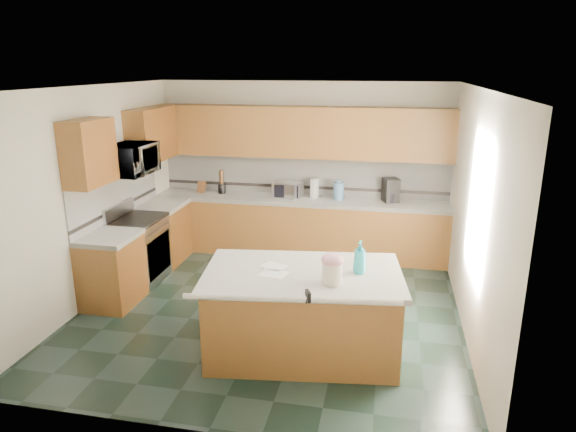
% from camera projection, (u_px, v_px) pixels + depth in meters
% --- Properties ---
extents(floor, '(4.60, 4.60, 0.00)m').
position_uv_depth(floor, '(271.00, 309.00, 6.43)').
color(floor, black).
rests_on(floor, ground).
extents(ceiling, '(4.60, 4.60, 0.00)m').
position_uv_depth(ceiling, '(268.00, 87.00, 5.66)').
color(ceiling, white).
rests_on(ceiling, ground).
extents(wall_back, '(4.60, 0.04, 2.70)m').
position_uv_depth(wall_back, '(303.00, 168.00, 8.23)').
color(wall_back, beige).
rests_on(wall_back, ground).
extents(wall_front, '(4.60, 0.04, 2.70)m').
position_uv_depth(wall_front, '(199.00, 284.00, 3.87)').
color(wall_front, beige).
rests_on(wall_front, ground).
extents(wall_left, '(0.04, 4.60, 2.70)m').
position_uv_depth(wall_left, '(91.00, 195.00, 6.49)').
color(wall_left, beige).
rests_on(wall_left, ground).
extents(wall_right, '(0.04, 4.60, 2.70)m').
position_uv_depth(wall_right, '(476.00, 216.00, 5.61)').
color(wall_right, beige).
rests_on(wall_right, ground).
extents(back_base_cab, '(4.60, 0.60, 0.86)m').
position_uv_depth(back_base_cab, '(299.00, 228.00, 8.19)').
color(back_base_cab, '#40200A').
rests_on(back_base_cab, ground).
extents(back_countertop, '(4.60, 0.64, 0.06)m').
position_uv_depth(back_countertop, '(299.00, 200.00, 8.06)').
color(back_countertop, white).
rests_on(back_countertop, back_base_cab).
extents(back_upper_cab, '(4.60, 0.33, 0.78)m').
position_uv_depth(back_upper_cab, '(301.00, 132.00, 7.89)').
color(back_upper_cab, '#40200A').
rests_on(back_upper_cab, wall_back).
extents(back_backsplash, '(4.60, 0.02, 0.63)m').
position_uv_depth(back_backsplash, '(303.00, 175.00, 8.23)').
color(back_backsplash, silver).
rests_on(back_backsplash, back_countertop).
extents(back_accent_band, '(4.60, 0.01, 0.05)m').
position_uv_depth(back_accent_band, '(302.00, 187.00, 8.28)').
color(back_accent_band, black).
rests_on(back_accent_band, back_countertop).
extents(left_base_cab_rear, '(0.60, 0.82, 0.86)m').
position_uv_depth(left_base_cab_rear, '(163.00, 234.00, 7.90)').
color(left_base_cab_rear, '#40200A').
rests_on(left_base_cab_rear, ground).
extents(left_counter_rear, '(0.64, 0.82, 0.06)m').
position_uv_depth(left_counter_rear, '(161.00, 205.00, 7.77)').
color(left_counter_rear, white).
rests_on(left_counter_rear, left_base_cab_rear).
extents(left_base_cab_front, '(0.60, 0.72, 0.86)m').
position_uv_depth(left_base_cab_front, '(112.00, 272.00, 6.46)').
color(left_base_cab_front, '#40200A').
rests_on(left_base_cab_front, ground).
extents(left_counter_front, '(0.64, 0.72, 0.06)m').
position_uv_depth(left_counter_front, '(108.00, 237.00, 6.33)').
color(left_counter_front, white).
rests_on(left_counter_front, left_base_cab_front).
extents(left_backsplash, '(0.02, 2.30, 0.63)m').
position_uv_depth(left_backsplash, '(117.00, 194.00, 7.03)').
color(left_backsplash, silver).
rests_on(left_backsplash, wall_left).
extents(left_accent_band, '(0.01, 2.30, 0.05)m').
position_uv_depth(left_accent_band, '(119.00, 208.00, 7.08)').
color(left_accent_band, black).
rests_on(left_accent_band, wall_left).
extents(left_upper_cab_rear, '(0.33, 1.09, 0.78)m').
position_uv_depth(left_upper_cab_rear, '(152.00, 134.00, 7.62)').
color(left_upper_cab_rear, '#40200A').
rests_on(left_upper_cab_rear, wall_left).
extents(left_upper_cab_front, '(0.33, 0.72, 0.78)m').
position_uv_depth(left_upper_cab_front, '(89.00, 153.00, 6.06)').
color(left_upper_cab_front, '#40200A').
rests_on(left_upper_cab_front, wall_left).
extents(range_body, '(0.60, 0.76, 0.88)m').
position_uv_depth(range_body, '(139.00, 251.00, 7.16)').
color(range_body, '#B7B7BC').
rests_on(range_body, ground).
extents(range_oven_door, '(0.02, 0.68, 0.55)m').
position_uv_depth(range_oven_door, '(159.00, 255.00, 7.11)').
color(range_oven_door, black).
rests_on(range_oven_door, range_body).
extents(range_cooktop, '(0.62, 0.78, 0.04)m').
position_uv_depth(range_cooktop, '(137.00, 220.00, 7.02)').
color(range_cooktop, black).
rests_on(range_cooktop, range_body).
extents(range_handle, '(0.02, 0.66, 0.02)m').
position_uv_depth(range_handle, '(159.00, 229.00, 7.00)').
color(range_handle, '#B7B7BC').
rests_on(range_handle, range_body).
extents(range_backguard, '(0.06, 0.76, 0.18)m').
position_uv_depth(range_backguard, '(118.00, 210.00, 7.04)').
color(range_backguard, '#B7B7BC').
rests_on(range_backguard, range_body).
extents(microwave, '(0.50, 0.73, 0.41)m').
position_uv_depth(microwave, '(131.00, 159.00, 6.79)').
color(microwave, '#B7B7BC').
rests_on(microwave, wall_left).
extents(island_base, '(2.03, 1.33, 0.86)m').
position_uv_depth(island_base, '(303.00, 315.00, 5.35)').
color(island_base, '#40200A').
rests_on(island_base, ground).
extents(island_top, '(2.14, 1.44, 0.06)m').
position_uv_depth(island_top, '(303.00, 274.00, 5.22)').
color(island_top, white).
rests_on(island_top, island_base).
extents(island_bullnose, '(2.00, 0.32, 0.06)m').
position_uv_depth(island_bullnose, '(292.00, 300.00, 4.66)').
color(island_bullnose, white).
rests_on(island_bullnose, island_base).
extents(treat_jar, '(0.25, 0.25, 0.21)m').
position_uv_depth(treat_jar, '(332.00, 273.00, 4.91)').
color(treat_jar, silver).
rests_on(treat_jar, island_top).
extents(treat_jar_lid, '(0.22, 0.22, 0.13)m').
position_uv_depth(treat_jar_lid, '(333.00, 260.00, 4.87)').
color(treat_jar_lid, pink).
rests_on(treat_jar_lid, treat_jar).
extents(treat_jar_knob, '(0.07, 0.02, 0.02)m').
position_uv_depth(treat_jar_knob, '(333.00, 255.00, 4.86)').
color(treat_jar_knob, tan).
rests_on(treat_jar_knob, treat_jar_lid).
extents(treat_jar_knob_end_l, '(0.04, 0.04, 0.04)m').
position_uv_depth(treat_jar_knob_end_l, '(329.00, 255.00, 4.86)').
color(treat_jar_knob_end_l, tan).
rests_on(treat_jar_knob_end_l, treat_jar_lid).
extents(treat_jar_knob_end_r, '(0.04, 0.04, 0.04)m').
position_uv_depth(treat_jar_knob_end_r, '(336.00, 256.00, 4.85)').
color(treat_jar_knob_end_r, tan).
rests_on(treat_jar_knob_end_r, treat_jar_lid).
extents(soap_bottle_island, '(0.15, 0.15, 0.34)m').
position_uv_depth(soap_bottle_island, '(360.00, 257.00, 5.13)').
color(soap_bottle_island, teal).
rests_on(soap_bottle_island, island_top).
extents(paper_sheet_a, '(0.30, 0.25, 0.00)m').
position_uv_depth(paper_sheet_a, '(273.00, 274.00, 5.16)').
color(paper_sheet_a, white).
rests_on(paper_sheet_a, island_top).
extents(paper_sheet_b, '(0.31, 0.27, 0.00)m').
position_uv_depth(paper_sheet_b, '(274.00, 266.00, 5.35)').
color(paper_sheet_b, white).
rests_on(paper_sheet_b, island_top).
extents(clamp_body, '(0.07, 0.11, 0.10)m').
position_uv_depth(clamp_body, '(308.00, 296.00, 4.64)').
color(clamp_body, black).
rests_on(clamp_body, island_top).
extents(clamp_handle, '(0.02, 0.07, 0.02)m').
position_uv_depth(clamp_handle, '(307.00, 301.00, 4.59)').
color(clamp_handle, black).
rests_on(clamp_handle, island_top).
extents(knife_block, '(0.13, 0.16, 0.21)m').
position_uv_depth(knife_block, '(201.00, 187.00, 8.38)').
color(knife_block, '#472814').
rests_on(knife_block, back_countertop).
extents(utensil_crock, '(0.12, 0.12, 0.15)m').
position_uv_depth(utensil_crock, '(222.00, 189.00, 8.35)').
color(utensil_crock, black).
rests_on(utensil_crock, back_countertop).
extents(utensil_bundle, '(0.07, 0.07, 0.23)m').
position_uv_depth(utensil_bundle, '(221.00, 177.00, 8.30)').
color(utensil_bundle, '#472814').
rests_on(utensil_bundle, utensil_crock).
extents(toaster_oven, '(0.50, 0.42, 0.24)m').
position_uv_depth(toaster_oven, '(288.00, 190.00, 8.10)').
color(toaster_oven, '#B7B7BC').
rests_on(toaster_oven, back_countertop).
extents(toaster_oven_door, '(0.38, 0.01, 0.20)m').
position_uv_depth(toaster_oven_door, '(286.00, 192.00, 7.97)').
color(toaster_oven_door, black).
rests_on(toaster_oven_door, toaster_oven).
extents(paper_towel, '(0.14, 0.14, 0.31)m').
position_uv_depth(paper_towel, '(315.00, 188.00, 8.06)').
color(paper_towel, white).
rests_on(paper_towel, back_countertop).
extents(paper_towel_base, '(0.20, 0.20, 0.01)m').
position_uv_depth(paper_towel_base, '(314.00, 197.00, 8.10)').
color(paper_towel_base, '#B7B7BC').
rests_on(paper_towel_base, back_countertop).
extents(water_jug, '(0.16, 0.16, 0.27)m').
position_uv_depth(water_jug, '(339.00, 191.00, 7.95)').
color(water_jug, '#5987B1').
rests_on(water_jug, back_countertop).
extents(water_jug_neck, '(0.08, 0.08, 0.04)m').
position_uv_depth(water_jug_neck, '(339.00, 181.00, 7.91)').
color(water_jug_neck, '#5987B1').
rests_on(water_jug_neck, water_jug).
extents(coffee_maker, '(0.29, 0.30, 0.36)m').
position_uv_depth(coffee_maker, '(391.00, 190.00, 7.81)').
color(coffee_maker, black).
rests_on(coffee_maker, back_countertop).
extents(coffee_carafe, '(0.15, 0.15, 0.15)m').
position_uv_depth(coffee_carafe, '(390.00, 198.00, 7.79)').
color(coffee_carafe, black).
rests_on(coffee_carafe, back_countertop).
extents(soap_bottle_back, '(0.15, 0.15, 0.24)m').
position_uv_depth(soap_bottle_back, '(392.00, 195.00, 7.80)').
color(soap_bottle_back, white).
rests_on(soap_bottle_back, back_countertop).
extents(soap_back_cap, '(0.02, 0.02, 0.03)m').
position_uv_depth(soap_back_cap, '(392.00, 186.00, 7.76)').
color(soap_back_cap, red).
rests_on(soap_back_cap, soap_bottle_back).
extents(window_light_proxy, '(0.02, 1.40, 1.10)m').
position_uv_depth(window_light_proxy, '(477.00, 207.00, 5.38)').
color(window_light_proxy, white).
rests_on(window_light_proxy, wall_right).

